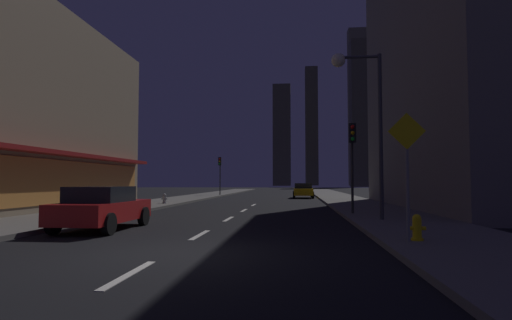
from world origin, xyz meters
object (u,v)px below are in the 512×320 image
Objects in this scene: fire_hydrant_yellow_near at (417,228)px; pedestrian_crossing_sign at (407,165)px; car_parked_near at (102,208)px; traffic_light_far_left at (220,167)px; fire_hydrant_far_left at (164,199)px; street_lamp_right at (359,94)px; traffic_light_near_right at (352,147)px; car_parked_far at (303,190)px.

fire_hydrant_yellow_near is 1.63m from pedestrian_crossing_sign.
car_parked_near is 31.34m from traffic_light_far_left.
pedestrian_crossing_sign reaches higher than fire_hydrant_far_left.
car_parked_near is 10.41m from street_lamp_right.
fire_hydrant_far_left is 0.16× the size of traffic_light_near_right.
street_lamp_right reaches higher than car_parked_near.
pedestrian_crossing_sign is at bearing -54.88° from fire_hydrant_far_left.
car_parked_near is 9.74m from pedestrian_crossing_sign.
traffic_light_far_left is (-9.10, 4.45, 2.45)m from car_parked_far.
traffic_light_near_right is at bearing 87.60° from street_lamp_right.
car_parked_far is 6.48× the size of fire_hydrant_yellow_near.
car_parked_far is 21.08m from traffic_light_near_right.
pedestrian_crossing_sign is (11.10, -34.13, -1.18)m from traffic_light_far_left.
street_lamp_right is at bearing -68.88° from traffic_light_far_left.
fire_hydrant_yellow_near and fire_hydrant_far_left have the same top height.
street_lamp_right is (11.28, -10.39, 4.61)m from fire_hydrant_far_left.
car_parked_far is at bearing -26.05° from traffic_light_far_left.
car_parked_far is 29.42m from fire_hydrant_yellow_near.
fire_hydrant_far_left is at bearing 126.40° from fire_hydrant_yellow_near.
traffic_light_near_right reaches higher than pedestrian_crossing_sign.
street_lamp_right reaches higher than traffic_light_near_right.
street_lamp_right is (1.78, -23.72, 4.33)m from car_parked_far.
fire_hydrant_yellow_near is at bearing -87.30° from traffic_light_near_right.
traffic_light_far_left is (0.40, 17.78, 2.74)m from fire_hydrant_far_left.
traffic_light_far_left reaches higher than fire_hydrant_far_left.
street_lamp_right is (10.88, -28.17, 1.87)m from traffic_light_far_left.
fire_hydrant_yellow_near is 0.10× the size of street_lamp_right.
car_parked_far is 24.18m from street_lamp_right.
pedestrian_crossing_sign is (0.10, -8.83, -1.18)m from traffic_light_near_right.
traffic_light_near_right is 8.91m from pedestrian_crossing_sign.
traffic_light_near_right reaches higher than fire_hydrant_yellow_near.
traffic_light_near_right is at bearing 92.70° from fire_hydrant_yellow_near.
fire_hydrant_far_left is (-11.80, 16.00, 0.00)m from fire_hydrant_yellow_near.
fire_hydrant_yellow_near is 7.28m from street_lamp_right.
car_parked_near is 0.64× the size of street_lamp_right.
fire_hydrant_yellow_near is at bearing -71.35° from traffic_light_far_left.
car_parked_far reaches higher than fire_hydrant_yellow_near.
traffic_light_near_right is (-0.40, 8.49, 2.74)m from fire_hydrant_yellow_near.
car_parked_far is 6.48× the size of fire_hydrant_far_left.
traffic_light_near_right is at bearing -66.50° from traffic_light_far_left.
car_parked_near is 11.12m from traffic_light_near_right.
traffic_light_near_right is (9.10, 5.89, 2.45)m from car_parked_near.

